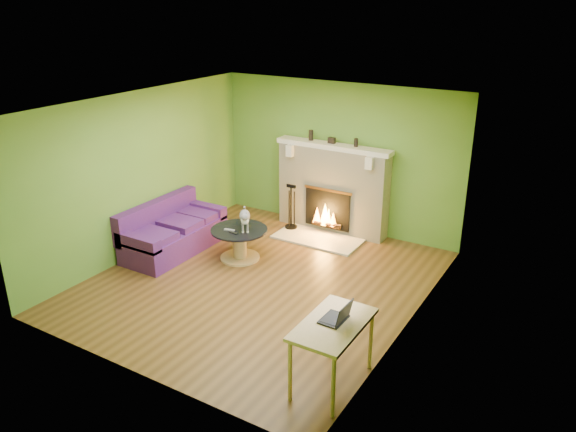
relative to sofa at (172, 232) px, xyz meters
name	(u,v)px	position (x,y,z in m)	size (l,w,h in m)	color
floor	(260,281)	(1.86, -0.19, -0.31)	(5.00, 5.00, 0.00)	#523517
ceiling	(257,105)	(1.86, -0.19, 2.29)	(5.00, 5.00, 0.00)	white
wall_back	(338,157)	(1.86, 2.31, 0.99)	(5.00, 5.00, 0.00)	#54842B
wall_front	(124,269)	(1.86, -2.69, 0.99)	(5.00, 5.00, 0.00)	#54842B
wall_left	(140,174)	(-0.39, -0.19, 0.99)	(5.00, 5.00, 0.00)	#54842B
wall_right	(415,231)	(4.11, -0.19, 0.99)	(5.00, 5.00, 0.00)	#54842B
window_frame	(387,238)	(4.10, -1.09, 1.24)	(1.20, 1.20, 0.00)	silver
window_pane	(386,238)	(4.09, -1.09, 1.24)	(1.06, 1.06, 0.00)	white
fireplace	(333,189)	(1.86, 2.13, 0.46)	(2.10, 0.46, 1.58)	beige
hearth	(318,238)	(1.86, 1.61, -0.30)	(1.50, 0.75, 0.03)	beige
mantel	(333,146)	(1.86, 2.10, 1.23)	(2.10, 0.28, 0.08)	beige
sofa	(172,232)	(0.00, 0.00, 0.00)	(0.86, 1.80, 0.81)	#49185E
coffee_table	(240,242)	(1.15, 0.30, -0.02)	(0.90, 0.90, 0.51)	tan
desk	(333,330)	(3.81, -1.73, 0.36)	(0.60, 1.03, 0.76)	tan
cat	(245,218)	(1.23, 0.35, 0.38)	(0.21, 0.58, 0.36)	slate
remote_silver	(229,230)	(1.05, 0.18, 0.20)	(0.17, 0.04, 0.02)	gray
remote_black	(233,233)	(1.17, 0.12, 0.20)	(0.16, 0.04, 0.02)	black
laptop	(334,310)	(3.79, -1.68, 0.57)	(0.27, 0.31, 0.23)	black
fire_tools	(291,206)	(1.23, 1.76, 0.13)	(0.22, 0.22, 0.82)	black
mantel_vase_left	(311,135)	(1.41, 2.13, 1.36)	(0.08, 0.08, 0.18)	black
mantel_vase_right	(356,143)	(2.26, 2.13, 1.34)	(0.07, 0.07, 0.14)	black
mantel_box	(332,140)	(1.81, 2.13, 1.32)	(0.12, 0.08, 0.10)	black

